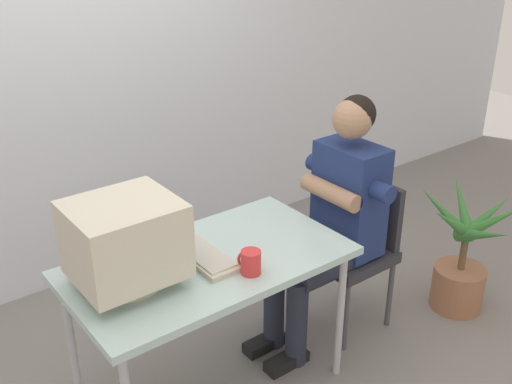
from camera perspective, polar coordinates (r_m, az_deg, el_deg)
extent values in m
cube|color=silver|center=(3.68, -13.36, 14.82)|extent=(8.00, 0.10, 3.00)
cylinder|color=#B7B7BC|center=(2.96, 8.04, -11.58)|extent=(0.04, 0.04, 0.70)
cylinder|color=#B7B7BC|center=(2.87, -17.13, -13.97)|extent=(0.04, 0.04, 0.70)
cylinder|color=#B7B7BC|center=(3.31, 1.11, -7.10)|extent=(0.04, 0.04, 0.70)
cube|color=silver|center=(2.64, -4.53, -6.74)|extent=(1.24, 0.68, 0.04)
cylinder|color=beige|center=(2.50, -12.00, -8.45)|extent=(0.27, 0.27, 0.02)
cylinder|color=beige|center=(2.49, -12.06, -7.91)|extent=(0.06, 0.06, 0.04)
cube|color=beige|center=(2.40, -12.42, -4.43)|extent=(0.41, 0.37, 0.31)
cube|color=black|center=(2.48, -8.01, -3.02)|extent=(0.01, 0.31, 0.25)
cube|color=beige|center=(2.64, -5.16, -6.05)|extent=(0.16, 0.40, 0.02)
cube|color=beige|center=(2.63, -5.17, -5.75)|extent=(0.13, 0.36, 0.01)
cylinder|color=#4C4C51|center=(3.20, 8.56, -11.72)|extent=(0.03, 0.03, 0.41)
cylinder|color=#4C4C51|center=(3.42, 12.66, -9.48)|extent=(0.03, 0.03, 0.41)
cylinder|color=#4C4C51|center=(3.40, 4.39, -9.08)|extent=(0.03, 0.03, 0.41)
cylinder|color=#4C4C51|center=(3.61, 8.51, -7.15)|extent=(0.03, 0.03, 0.41)
cube|color=#2D2D33|center=(3.28, 8.79, -5.90)|extent=(0.40, 0.40, 0.06)
cube|color=#2D2D33|center=(3.30, 11.23, -1.75)|extent=(0.04, 0.36, 0.36)
cube|color=navy|center=(3.11, 8.93, -0.61)|extent=(0.22, 0.35, 0.58)
sphere|color=#A57A5B|center=(2.94, 9.21, 6.88)|extent=(0.20, 0.20, 0.20)
sphere|color=black|center=(2.95, 9.64, 7.35)|extent=(0.19, 0.19, 0.19)
cylinder|color=#262838|center=(3.06, 7.02, -7.14)|extent=(0.42, 0.14, 0.14)
cylinder|color=#262838|center=(3.17, 4.75, -5.81)|extent=(0.42, 0.14, 0.14)
cylinder|color=#262838|center=(3.07, 3.90, -12.32)|extent=(0.11, 0.11, 0.49)
cylinder|color=#262838|center=(3.18, 1.73, -10.79)|extent=(0.11, 0.11, 0.49)
cube|color=black|center=(3.18, 2.94, -15.82)|extent=(0.24, 0.09, 0.06)
cube|color=black|center=(3.28, 0.84, -14.22)|extent=(0.24, 0.09, 0.06)
cylinder|color=navy|center=(2.92, 11.70, 0.10)|extent=(0.09, 0.14, 0.09)
cylinder|color=navy|center=(3.18, 6.17, 2.56)|extent=(0.09, 0.14, 0.09)
cylinder|color=#A57A5B|center=(2.98, 7.15, -0.05)|extent=(0.09, 0.35, 0.09)
cylinder|color=#9E6647|center=(3.72, 18.68, -8.61)|extent=(0.30, 0.30, 0.26)
cylinder|color=brown|center=(3.60, 19.21, -5.33)|extent=(0.04, 0.04, 0.23)
cone|color=#3A7C37|center=(3.61, 21.06, -2.22)|extent=(0.38, 0.14, 0.24)
cone|color=#3A7C37|center=(3.59, 19.10, -1.39)|extent=(0.23, 0.30, 0.35)
cone|color=#3A7C37|center=(3.52, 17.69, -2.03)|extent=(0.20, 0.34, 0.32)
cone|color=#3A7C37|center=(3.42, 18.34, -2.93)|extent=(0.36, 0.12, 0.29)
cone|color=#3A7C37|center=(3.41, 20.75, -3.85)|extent=(0.20, 0.37, 0.27)
cone|color=#3A7C37|center=(3.51, 21.63, -2.61)|extent=(0.23, 0.32, 0.33)
cylinder|color=red|center=(2.50, -0.49, -6.72)|extent=(0.09, 0.09, 0.10)
torus|color=red|center=(2.54, -1.14, -6.27)|extent=(0.07, 0.01, 0.07)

